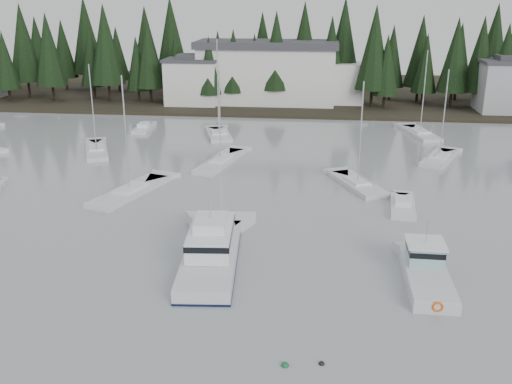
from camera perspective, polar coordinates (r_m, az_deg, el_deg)
far_shore_land at (r=119.89m, az=4.20°, el=9.90°), size 240.00×54.00×1.00m
conifer_treeline at (r=109.05m, az=3.94°, el=9.00°), size 200.00×22.00×20.00m
house_west at (r=103.83m, az=-6.35°, el=11.03°), size 9.54×7.42×8.75m
house_east_a at (r=105.02m, az=24.10°, el=9.75°), size 10.60×8.48×9.25m
harbor_inn at (r=104.75m, az=2.26°, el=11.81°), size 29.50×11.50×10.90m
cabin_cruiser_center at (r=42.56m, az=-4.52°, el=-6.11°), size 4.86×12.60×5.29m
lobster_boat_teal at (r=41.72m, az=16.65°, el=-7.82°), size 3.00×8.40×4.62m
sailboat_2 at (r=81.39m, az=-3.73°, el=5.63°), size 5.16×8.66×13.97m
sailboat_4 at (r=75.69m, az=-15.64°, el=3.92°), size 6.24×10.13×11.57m
sailboat_6 at (r=85.36m, az=16.07°, el=5.55°), size 4.94×9.96×12.41m
sailboat_7 at (r=58.70m, az=-12.46°, el=-0.11°), size 6.00×11.08×12.33m
sailboat_9 at (r=60.49m, az=10.12°, el=0.62°), size 6.06×9.06×11.45m
sailboat_10 at (r=67.97m, az=-3.54°, el=2.92°), size 4.96×11.24×11.41m
sailboat_11 at (r=72.70m, az=17.85°, el=3.10°), size 5.96×8.85×11.38m
runabout_1 at (r=55.02m, az=14.45°, el=-1.49°), size 2.84×6.68×1.42m
runabout_3 at (r=86.96m, az=-11.15°, el=6.22°), size 2.62×6.82×1.42m
mooring_buoy_green at (r=32.04m, az=2.91°, el=-16.97°), size 0.44×0.44×0.44m
mooring_buoy_dark at (r=32.32m, az=6.57°, el=-16.73°), size 0.35×0.35×0.35m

